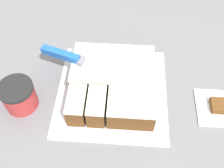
{
  "coord_description": "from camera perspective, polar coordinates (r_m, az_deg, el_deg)",
  "views": [
    {
      "loc": [
        -0.04,
        -0.55,
        1.61
      ],
      "look_at": [
        -0.07,
        -0.09,
        0.97
      ],
      "focal_mm": 42.0,
      "sensor_mm": 36.0,
      "label": 1
    }
  ],
  "objects": [
    {
      "name": "cake",
      "position": [
        0.79,
        0.2,
        0.14
      ],
      "size": [
        0.25,
        0.26,
        0.07
      ],
      "color": "brown",
      "rests_on": "cake_board"
    },
    {
      "name": "countertop",
      "position": [
        1.27,
        3.55,
        -10.47
      ],
      "size": [
        1.4,
        1.1,
        0.93
      ],
      "color": "slate",
      "rests_on": "ground_plane"
    },
    {
      "name": "ground_plane",
      "position": [
        1.7,
        2.73,
        -17.24
      ],
      "size": [
        8.0,
        8.0,
        0.0
      ],
      "primitive_type": "plane",
      "color": "#7F705B"
    },
    {
      "name": "brownie",
      "position": [
        0.84,
        22.3,
        -4.37
      ],
      "size": [
        0.05,
        0.05,
        0.02
      ],
      "color": "brown",
      "rests_on": "paper_napkin"
    },
    {
      "name": "cake_board",
      "position": [
        0.82,
        -0.0,
        -1.65
      ],
      "size": [
        0.34,
        0.35,
        0.01
      ],
      "color": "silver",
      "rests_on": "countertop"
    },
    {
      "name": "coffee_cup",
      "position": [
        0.81,
        -19.61,
        -2.43
      ],
      "size": [
        0.1,
        0.1,
        0.09
      ],
      "color": "#B23333",
      "rests_on": "countertop"
    },
    {
      "name": "knife",
      "position": [
        0.8,
        -8.72,
        5.6
      ],
      "size": [
        0.31,
        0.12,
        0.02
      ],
      "rotation": [
        0.0,
        0.0,
        -0.31
      ],
      "color": "silver",
      "rests_on": "cake"
    },
    {
      "name": "paper_napkin",
      "position": [
        0.85,
        22.02,
        -4.85
      ],
      "size": [
        0.13,
        0.13,
        0.01
      ],
      "color": "white",
      "rests_on": "countertop"
    }
  ]
}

